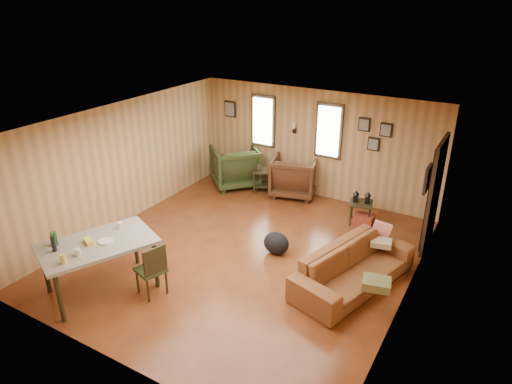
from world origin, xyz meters
TOP-DOWN VIEW (x-y plane):
  - room at (0.17, 0.27)m, footprint 5.54×6.04m
  - sofa at (1.97, 0.06)m, footprint 1.25×2.31m
  - recliner_brown at (-0.38, 2.77)m, footprint 1.17×1.12m
  - recliner_green at (-1.83, 2.56)m, footprint 1.39×1.39m
  - end_table at (-1.05, 2.59)m, footprint 0.67×0.64m
  - side_table at (1.38, 2.16)m, footprint 0.53×0.53m
  - cooler at (1.50, 2.06)m, footprint 0.36×0.26m
  - backpack at (0.47, 0.30)m, footprint 0.56×0.48m
  - sofa_pillows at (2.29, 0.25)m, footprint 0.76×1.70m
  - dining_table at (-1.36, -2.01)m, footprint 1.59×1.91m
  - dining_chair at (-0.57, -1.71)m, footprint 0.49×0.49m

SIDE VIEW (x-z plane):
  - cooler at x=1.50m, z-range 0.00..0.26m
  - backpack at x=0.47m, z-range 0.00..0.41m
  - end_table at x=-1.05m, z-range 0.04..0.70m
  - sofa at x=1.97m, z-range 0.00..0.87m
  - side_table at x=1.38m, z-range 0.13..0.83m
  - dining_chair at x=-0.57m, z-range 0.05..0.92m
  - recliner_brown at x=-0.38m, z-range 0.00..1.00m
  - sofa_pillows at x=2.29m, z-range 0.33..0.67m
  - recliner_green at x=-1.83m, z-range 0.00..1.05m
  - dining_table at x=-1.36m, z-range 0.23..1.31m
  - room at x=0.17m, z-range -0.02..2.43m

